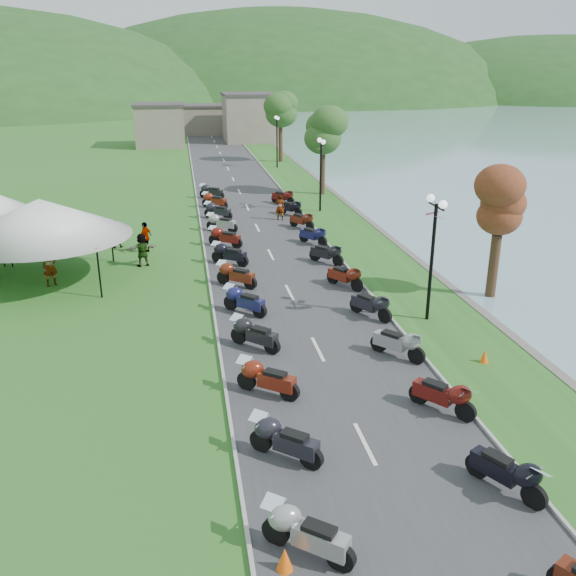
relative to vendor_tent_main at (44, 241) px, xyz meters
name	(u,v)px	position (x,y,z in m)	size (l,w,h in m)	color
road	(247,208)	(11.11, 14.41, -1.99)	(7.00, 120.00, 0.02)	#3C3C3F
hills_backdrop	(193,98)	(11.11, 174.41, -2.00)	(360.00, 120.00, 76.00)	#285621
far_building	(198,121)	(9.11, 59.41, 0.50)	(18.00, 16.00, 5.00)	gray
moto_row_left	(248,317)	(8.80, -7.44, -1.45)	(2.60, 53.25, 1.10)	#331411
moto_row_right	(356,290)	(13.82, -5.14, -1.45)	(2.60, 43.01, 1.10)	#331411
vendor_tent_main	(44,241)	(0.00, 0.00, 0.00)	(5.45, 5.45, 4.00)	silver
tree_lakeside	(498,226)	(19.95, -5.50, 1.22)	(2.32, 2.32, 6.43)	#376527
pedestrian_a	(53,285)	(0.24, -0.71, -2.00)	(0.70, 0.51, 1.91)	slate
pedestrian_b	(116,247)	(2.61, 5.37, -2.00)	(0.78, 0.43, 1.61)	slate
traffic_cone_near	(285,559)	(8.22, -19.59, -1.72)	(0.36, 0.36, 0.56)	#F2590C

